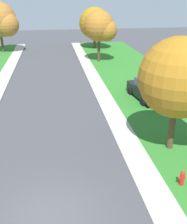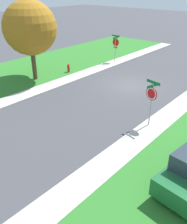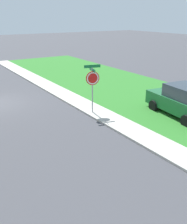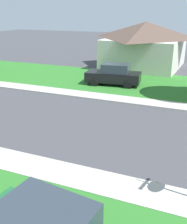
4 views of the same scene
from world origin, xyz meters
TOP-DOWN VIEW (x-y plane):
  - sidewalk_east at (4.70, 12.00)m, footprint 1.40×56.00m
  - lawn_east at (9.40, 12.00)m, footprint 8.00×56.00m
  - sidewalk_west at (-4.70, 12.00)m, footprint 1.40×56.00m
  - car_black_far_down_street at (8.13, 11.82)m, footprint 2.41×4.48m
  - house_right_setback at (16.58, 11.28)m, footprint 9.33×8.19m

SIDE VIEW (x-z plane):
  - lawn_east at x=9.40m, z-range 0.00..0.08m
  - sidewalk_east at x=4.70m, z-range 0.00..0.10m
  - sidewalk_west at x=-4.70m, z-range 0.00..0.10m
  - car_black_far_down_street at x=8.13m, z-range -0.01..1.75m
  - house_right_setback at x=16.58m, z-range 0.08..4.68m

